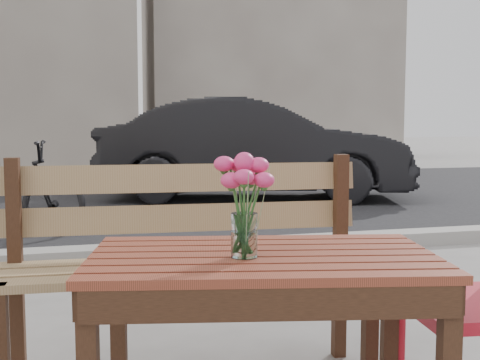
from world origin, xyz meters
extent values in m
cube|color=black|center=(0.00, 7.00, 0.00)|extent=(30.00, 8.00, 0.00)
cube|color=gray|center=(0.00, 3.00, 0.06)|extent=(30.00, 0.25, 0.12)
cube|color=gray|center=(5.00, 15.00, 3.00)|extent=(7.00, 3.00, 6.00)
cube|color=#5A2A17|center=(0.22, 0.06, 0.66)|extent=(1.19, 0.84, 0.03)
cube|color=black|center=(-0.21, 0.43, 0.32)|extent=(0.06, 0.06, 0.64)
cube|color=black|center=(0.77, 0.23, 0.32)|extent=(0.06, 0.06, 0.64)
cube|color=#94734C|center=(0.10, 0.64, 0.49)|extent=(1.57, 0.52, 0.03)
cube|color=#94734C|center=(0.11, 0.87, 0.75)|extent=(1.55, 0.14, 0.42)
cube|color=black|center=(-0.62, 0.51, 0.25)|extent=(0.06, 0.06, 0.51)
cube|color=black|center=(0.79, 0.42, 0.25)|extent=(0.06, 0.06, 0.51)
cube|color=black|center=(-0.60, 0.87, 0.47)|extent=(0.06, 0.06, 0.94)
cube|color=black|center=(0.81, 0.77, 0.47)|extent=(0.06, 0.06, 0.94)
cube|color=red|center=(0.96, 0.01, 0.46)|extent=(0.50, 0.50, 0.04)
cylinder|color=red|center=(0.80, 0.21, 0.22)|extent=(0.04, 0.04, 0.44)
cylinder|color=white|center=(0.15, 0.03, 0.74)|extent=(0.08, 0.08, 0.14)
cylinder|color=#2C6328|center=(0.15, 0.03, 0.81)|extent=(0.05, 0.05, 0.27)
imported|color=black|center=(2.06, 6.49, 0.71)|extent=(4.56, 2.65, 1.42)
camera|label=1|loc=(-0.32, -1.73, 1.08)|focal=45.00mm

